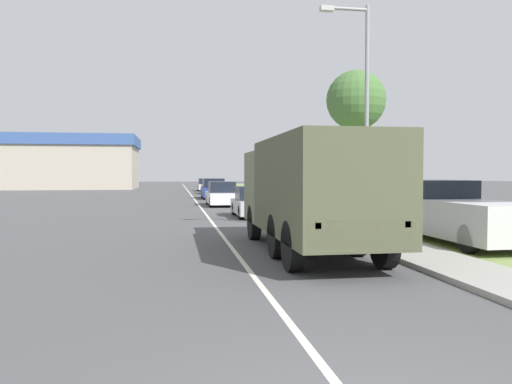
# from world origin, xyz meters

# --- Properties ---
(ground_plane) EXTENTS (180.00, 180.00, 0.00)m
(ground_plane) POSITION_xyz_m (0.00, 40.00, 0.00)
(ground_plane) COLOR #4C4C4F
(lane_centre_stripe) EXTENTS (0.12, 120.00, 0.00)m
(lane_centre_stripe) POSITION_xyz_m (0.00, 40.00, 0.00)
(lane_centre_stripe) COLOR silver
(lane_centre_stripe) RESTS_ON ground
(sidewalk_right) EXTENTS (1.80, 120.00, 0.12)m
(sidewalk_right) POSITION_xyz_m (4.50, 40.00, 0.06)
(sidewalk_right) COLOR #9E9B93
(sidewalk_right) RESTS_ON ground
(grass_strip_right) EXTENTS (7.00, 120.00, 0.02)m
(grass_strip_right) POSITION_xyz_m (8.90, 40.00, 0.01)
(grass_strip_right) COLOR olive
(grass_strip_right) RESTS_ON ground
(military_truck) EXTENTS (2.38, 7.89, 2.99)m
(military_truck) POSITION_xyz_m (1.95, 9.42, 1.70)
(military_truck) COLOR #606647
(military_truck) RESTS_ON ground
(car_nearest_ahead) EXTENTS (1.78, 4.04, 1.48)m
(car_nearest_ahead) POSITION_xyz_m (2.19, 20.53, 0.67)
(car_nearest_ahead) COLOR #B7BABF
(car_nearest_ahead) RESTS_ON ground
(car_second_ahead) EXTENTS (1.87, 4.89, 1.58)m
(car_second_ahead) POSITION_xyz_m (1.48, 29.31, 0.71)
(car_second_ahead) COLOR silver
(car_second_ahead) RESTS_ON ground
(car_third_ahead) EXTENTS (1.94, 4.82, 1.69)m
(car_third_ahead) POSITION_xyz_m (1.65, 38.71, 0.76)
(car_third_ahead) COLOR navy
(car_third_ahead) RESTS_ON ground
(car_fourth_ahead) EXTENTS (1.76, 4.27, 1.61)m
(car_fourth_ahead) POSITION_xyz_m (2.13, 48.83, 0.72)
(car_fourth_ahead) COLOR #336B3D
(car_fourth_ahead) RESTS_ON ground
(car_farthest_ahead) EXTENTS (1.87, 4.53, 1.51)m
(car_farthest_ahead) POSITION_xyz_m (2.13, 57.40, 0.68)
(car_farthest_ahead) COLOR silver
(car_farthest_ahead) RESTS_ON ground
(pickup_truck) EXTENTS (2.06, 5.58, 1.87)m
(pickup_truck) POSITION_xyz_m (6.89, 10.57, 0.90)
(pickup_truck) COLOR silver
(pickup_truck) RESTS_ON grass_strip_right
(lamp_post) EXTENTS (1.69, 0.24, 7.54)m
(lamp_post) POSITION_xyz_m (4.55, 12.48, 4.57)
(lamp_post) COLOR gray
(lamp_post) RESTS_ON sidewalk_right
(tree_mid_right) EXTENTS (3.28, 3.28, 7.80)m
(tree_mid_right) POSITION_xyz_m (8.37, 23.12, 6.12)
(tree_mid_right) COLOR brown
(tree_mid_right) RESTS_ON grass_strip_right
(utility_box) EXTENTS (0.55, 0.45, 0.70)m
(utility_box) POSITION_xyz_m (6.20, 12.68, 0.37)
(utility_box) COLOR #3D7042
(utility_box) RESTS_ON grass_strip_right
(building_distant) EXTENTS (16.85, 13.48, 7.30)m
(building_distant) POSITION_xyz_m (-15.17, 69.61, 3.69)
(building_distant) COLOR #B2A893
(building_distant) RESTS_ON ground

